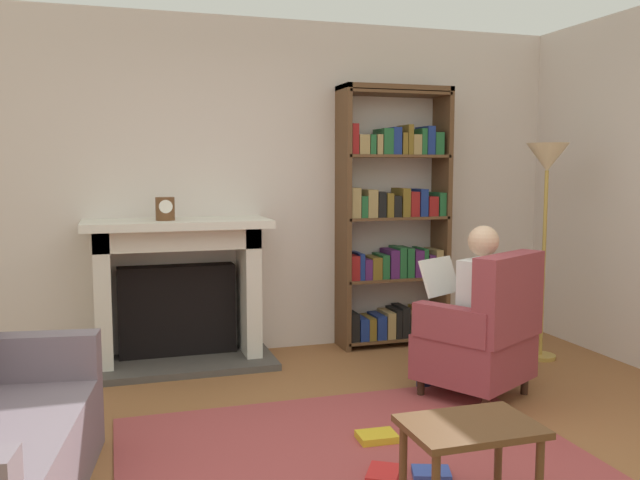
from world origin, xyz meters
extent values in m
cube|color=beige|center=(0.00, 2.55, 1.35)|extent=(5.60, 0.10, 2.70)
cube|color=beige|center=(2.65, 1.25, 1.35)|extent=(0.10, 5.20, 2.70)
cube|color=#9E4040|center=(0.00, 0.30, 0.01)|extent=(2.40, 1.80, 0.01)
cube|color=#4C4742|center=(-0.70, 2.18, 0.03)|extent=(1.42, 0.64, 0.05)
cube|color=black|center=(-0.70, 2.40, 0.40)|extent=(0.90, 0.20, 0.70)
cube|color=silver|center=(-1.25, 2.28, 0.53)|extent=(0.12, 0.44, 1.06)
cube|color=silver|center=(-0.15, 2.28, 0.53)|extent=(0.12, 0.44, 1.06)
cube|color=silver|center=(-0.70, 2.28, 0.98)|extent=(1.22, 0.44, 0.16)
cube|color=silver|center=(-0.70, 2.22, 1.09)|extent=(1.38, 0.56, 0.06)
cylinder|color=brown|center=(-0.79, 2.20, 1.21)|extent=(0.14, 0.14, 0.17)
cylinder|color=white|center=(-0.79, 2.14, 1.23)|extent=(0.10, 0.01, 0.10)
cube|color=brown|center=(0.65, 2.34, 1.09)|extent=(0.04, 0.32, 2.18)
cube|color=brown|center=(1.55, 2.34, 1.09)|extent=(0.04, 0.32, 2.18)
cube|color=brown|center=(1.10, 2.34, 2.16)|extent=(0.94, 0.32, 0.04)
cube|color=brown|center=(1.10, 2.34, 0.06)|extent=(0.90, 0.32, 0.02)
cube|color=black|center=(0.72, 2.33, 0.19)|extent=(0.07, 0.26, 0.24)
cube|color=navy|center=(0.81, 2.33, 0.16)|extent=(0.08, 0.26, 0.18)
cube|color=brown|center=(0.88, 2.33, 0.16)|extent=(0.06, 0.26, 0.19)
cube|color=navy|center=(0.96, 2.33, 0.17)|extent=(0.08, 0.26, 0.20)
cube|color=#997F4C|center=(1.05, 2.33, 0.18)|extent=(0.07, 0.26, 0.22)
cube|color=black|center=(1.11, 2.33, 0.19)|extent=(0.05, 0.26, 0.24)
cube|color=black|center=(1.18, 2.33, 0.20)|extent=(0.07, 0.26, 0.26)
cube|color=#997F4C|center=(1.26, 2.33, 0.17)|extent=(0.07, 0.26, 0.20)
cube|color=brown|center=(1.35, 2.33, 0.19)|extent=(0.09, 0.26, 0.24)
cube|color=maroon|center=(1.44, 2.33, 0.16)|extent=(0.09, 0.26, 0.18)
cube|color=brown|center=(1.10, 2.34, 0.58)|extent=(0.90, 0.32, 0.02)
cube|color=maroon|center=(0.72, 2.33, 0.69)|extent=(0.07, 0.26, 0.20)
cube|color=navy|center=(0.78, 2.33, 0.70)|extent=(0.04, 0.26, 0.22)
cube|color=#4C1E59|center=(0.84, 2.33, 0.67)|extent=(0.06, 0.26, 0.17)
cube|color=brown|center=(0.91, 2.33, 0.68)|extent=(0.08, 0.26, 0.18)
cube|color=#1E592D|center=(0.99, 2.33, 0.69)|extent=(0.06, 0.26, 0.20)
cube|color=#4C1E59|center=(1.07, 2.33, 0.71)|extent=(0.08, 0.26, 0.24)
cube|color=#1E592D|center=(1.14, 2.33, 0.72)|extent=(0.06, 0.26, 0.26)
cube|color=#1E592D|center=(1.21, 2.33, 0.71)|extent=(0.06, 0.26, 0.25)
cube|color=#4C1E59|center=(1.29, 2.33, 0.70)|extent=(0.08, 0.26, 0.23)
cube|color=#1E592D|center=(1.36, 2.33, 0.71)|extent=(0.04, 0.26, 0.24)
cube|color=#4C1E59|center=(1.42, 2.33, 0.68)|extent=(0.06, 0.26, 0.18)
cube|color=#997F4C|center=(1.48, 2.33, 0.70)|extent=(0.06, 0.26, 0.23)
cube|color=brown|center=(1.10, 2.34, 1.09)|extent=(0.90, 0.32, 0.02)
cube|color=#997F4C|center=(0.72, 2.33, 1.22)|extent=(0.08, 0.26, 0.24)
cube|color=#1E592D|center=(0.80, 2.33, 1.19)|extent=(0.05, 0.26, 0.18)
cube|color=#997F4C|center=(0.87, 2.33, 1.22)|extent=(0.08, 0.26, 0.23)
cube|color=black|center=(0.95, 2.33, 1.21)|extent=(0.07, 0.26, 0.21)
cube|color=brown|center=(1.02, 2.33, 1.20)|extent=(0.06, 0.26, 0.20)
cube|color=black|center=(1.09, 2.33, 1.19)|extent=(0.07, 0.26, 0.18)
cube|color=brown|center=(1.17, 2.33, 1.22)|extent=(0.07, 0.26, 0.24)
cube|color=maroon|center=(1.24, 2.33, 1.21)|extent=(0.08, 0.26, 0.21)
cube|color=navy|center=(1.33, 2.33, 1.22)|extent=(0.07, 0.26, 0.23)
cube|color=maroon|center=(1.41, 2.33, 1.19)|extent=(0.09, 0.26, 0.17)
cube|color=#1E592D|center=(1.50, 2.33, 1.20)|extent=(0.06, 0.26, 0.20)
cube|color=brown|center=(1.10, 2.34, 1.61)|extent=(0.90, 0.32, 0.02)
cube|color=maroon|center=(0.71, 2.33, 1.74)|extent=(0.06, 0.26, 0.24)
cube|color=#997F4C|center=(0.79, 2.33, 1.70)|extent=(0.09, 0.26, 0.16)
cube|color=#1E592D|center=(0.87, 2.33, 1.70)|extent=(0.05, 0.26, 0.16)
cube|color=#997F4C|center=(0.92, 2.33, 1.70)|extent=(0.05, 0.26, 0.16)
cube|color=#1E592D|center=(1.00, 2.33, 1.72)|extent=(0.08, 0.26, 0.21)
cube|color=navy|center=(1.08, 2.33, 1.73)|extent=(0.07, 0.26, 0.22)
cube|color=brown|center=(1.15, 2.33, 1.71)|extent=(0.04, 0.26, 0.18)
cube|color=brown|center=(1.20, 2.33, 1.74)|extent=(0.04, 0.26, 0.25)
cube|color=#997F4C|center=(1.26, 2.33, 1.70)|extent=(0.07, 0.26, 0.17)
cube|color=#1E592D|center=(1.32, 2.33, 1.73)|extent=(0.05, 0.26, 0.22)
cube|color=navy|center=(1.38, 2.33, 1.74)|extent=(0.07, 0.26, 0.24)
cube|color=#1E592D|center=(1.46, 2.33, 1.71)|extent=(0.08, 0.26, 0.19)
cube|color=brown|center=(1.10, 2.34, 2.12)|extent=(0.90, 0.32, 0.02)
cylinder|color=#331E14|center=(1.20, 1.30, 0.06)|extent=(0.05, 0.05, 0.12)
cylinder|color=#331E14|center=(0.75, 1.05, 0.06)|extent=(0.05, 0.05, 0.12)
cylinder|color=#331E14|center=(1.44, 0.88, 0.06)|extent=(0.05, 0.05, 0.12)
cylinder|color=#331E14|center=(0.99, 0.63, 0.06)|extent=(0.05, 0.05, 0.12)
cube|color=#903941|center=(1.10, 0.96, 0.27)|extent=(0.85, 0.84, 0.30)
cube|color=#903941|center=(1.21, 0.76, 0.70)|extent=(0.64, 0.45, 0.55)
cube|color=#903941|center=(1.33, 1.10, 0.53)|extent=(0.37, 0.53, 0.22)
cube|color=#903941|center=(0.86, 0.83, 0.53)|extent=(0.37, 0.53, 0.22)
cube|color=silver|center=(1.12, 0.92, 0.67)|extent=(0.38, 0.33, 0.50)
sphere|color=#D8AD8C|center=(1.12, 0.92, 1.04)|extent=(0.20, 0.20, 0.20)
cube|color=#191E3F|center=(1.09, 1.13, 0.47)|extent=(0.30, 0.41, 0.12)
cube|color=#191E3F|center=(0.95, 1.06, 0.47)|extent=(0.30, 0.41, 0.12)
cylinder|color=#191E3F|center=(1.00, 1.30, 0.21)|extent=(0.10, 0.10, 0.42)
cylinder|color=#191E3F|center=(0.86, 1.22, 0.21)|extent=(0.10, 0.10, 0.42)
cube|color=white|center=(0.96, 1.21, 0.77)|extent=(0.37, 0.27, 0.25)
cube|color=slate|center=(-1.60, 0.87, 0.52)|extent=(0.72, 0.26, 0.24)
cube|color=brown|center=(0.25, -0.46, 0.42)|extent=(0.56, 0.39, 0.03)
cylinder|color=brown|center=(0.01, -0.30, 0.20)|extent=(0.04, 0.04, 0.41)
cylinder|color=brown|center=(0.49, -0.30, 0.20)|extent=(0.04, 0.04, 0.41)
cube|color=#334CA5|center=(0.28, -0.05, 0.03)|extent=(0.22, 0.19, 0.03)
cube|color=gold|center=(0.19, 0.44, 0.03)|extent=(0.22, 0.17, 0.04)
cube|color=red|center=(0.06, 0.03, 0.03)|extent=(0.23, 0.25, 0.03)
cylinder|color=#B7933F|center=(2.06, 1.58, 0.01)|extent=(0.24, 0.24, 0.03)
cylinder|color=#B7933F|center=(2.06, 1.58, 0.76)|extent=(0.03, 0.03, 1.46)
cone|color=beige|center=(2.06, 1.58, 1.59)|extent=(0.32, 0.32, 0.22)
camera|label=1|loc=(-1.17, -2.87, 1.51)|focal=37.67mm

